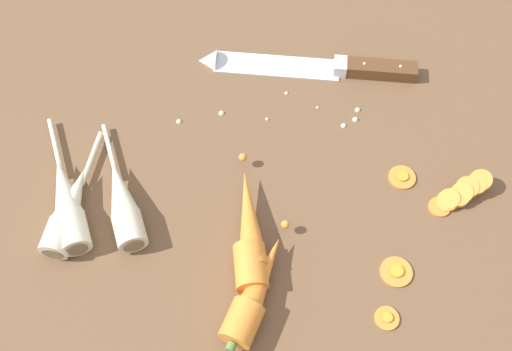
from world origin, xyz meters
TOP-DOWN VIEW (x-y plane):
  - ground_plane at (0.00, 0.00)cm, footprint 120.00×90.00cm
  - chefs_knife at (6.53, 19.21)cm, footprint 34.83×5.41cm
  - whole_carrot at (-0.30, -11.11)cm, footprint 6.48×21.15cm
  - whole_carrot_second at (0.73, -19.27)cm, footprint 8.94×17.69cm
  - parsnip_front at (-24.85, -8.91)cm, footprint 5.48×20.15cm
  - parsnip_mid_left at (-25.40, -7.73)cm, footprint 10.82×21.82cm
  - parsnip_mid_right at (-17.83, -7.37)cm, footprint 9.80×20.33cm
  - carrot_slice_stack at (28.34, -3.36)cm, footprint 8.75×6.54cm
  - carrot_slice_stray_near at (18.87, -14.95)cm, footprint 4.24×4.24cm
  - carrot_slice_stray_mid at (17.25, -21.18)cm, footprint 3.11×3.11cm
  - carrot_slice_stray_far at (20.75, -0.54)cm, footprint 3.86×3.86cm
  - mince_crumbs at (4.55, 9.59)cm, footprint 27.90×6.94cm

SIDE VIEW (x-z plane):
  - ground_plane at x=0.00cm, z-range -4.00..0.00cm
  - carrot_slice_stray_far at x=20.75cm, z-range 0.01..0.71cm
  - carrot_slice_stray_near at x=18.87cm, z-range 0.01..0.71cm
  - carrot_slice_stray_mid at x=17.25cm, z-range 0.01..0.71cm
  - mince_crumbs at x=4.55cm, z-range -0.03..0.85cm
  - chefs_knife at x=6.53cm, z-range -1.44..2.74cm
  - carrot_slice_stack at x=28.34cm, z-range -0.56..2.99cm
  - parsnip_mid_left at x=-25.40cm, z-range -0.02..3.98cm
  - parsnip_mid_right at x=-17.83cm, z-range -0.02..3.98cm
  - parsnip_front at x=-24.85cm, z-range -0.02..3.98cm
  - whole_carrot_second at x=0.73cm, z-range 0.00..4.20cm
  - whole_carrot at x=-0.30cm, z-range 0.00..4.20cm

